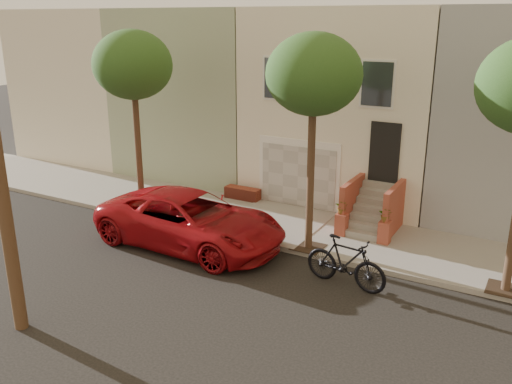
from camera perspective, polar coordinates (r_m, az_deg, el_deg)
The scene contains 7 objects.
ground at distance 14.02m, azimuth -5.00°, elevation -11.11°, with size 90.00×90.00×0.00m, color black.
sidewalk at distance 18.22m, azimuth 4.49°, elevation -3.80°, with size 40.00×3.70×0.15m, color gray.
house_row at distance 22.61m, azimuth 11.09°, elevation 9.54°, with size 33.10×11.70×7.00m.
tree_left at distance 18.83m, azimuth -12.83°, elevation 12.78°, with size 2.70×2.57×6.30m.
tree_mid at distance 15.29m, azimuth 6.08°, elevation 12.04°, with size 2.70×2.57×6.30m.
pickup_truck at distance 16.83m, azimuth -6.92°, elevation -2.95°, with size 2.79×6.04×1.68m, color maroon.
motorcycle at distance 14.47m, azimuth 9.41°, elevation -7.28°, with size 0.65×2.29×1.38m, color black.
Camera 1 is at (7.04, -10.07, 6.76)m, focal length 38.07 mm.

